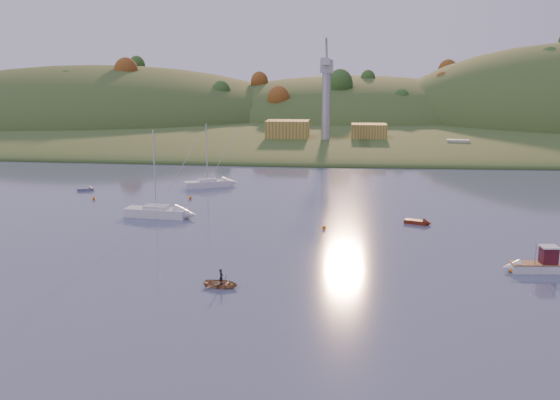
# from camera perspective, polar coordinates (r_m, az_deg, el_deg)

# --- Properties ---
(ground) EXTENTS (500.00, 500.00, 0.00)m
(ground) POSITION_cam_1_polar(r_m,az_deg,el_deg) (44.03, -3.37, -15.21)
(ground) COLOR #3C4462
(ground) RESTS_ON ground
(far_shore) EXTENTS (620.00, 220.00, 1.50)m
(far_shore) POSITION_cam_1_polar(r_m,az_deg,el_deg) (269.53, 4.46, 7.50)
(far_shore) COLOR #2D431A
(far_shore) RESTS_ON ground
(shore_slope) EXTENTS (640.00, 150.00, 7.00)m
(shore_slope) POSITION_cam_1_polar(r_m,az_deg,el_deg) (204.79, 4.00, 6.16)
(shore_slope) COLOR #2D431A
(shore_slope) RESTS_ON ground
(hill_left) EXTENTS (170.00, 140.00, 44.00)m
(hill_left) POSITION_cam_1_polar(r_m,az_deg,el_deg) (258.23, -16.26, 6.89)
(hill_left) COLOR #2D431A
(hill_left) RESTS_ON ground
(hill_center) EXTENTS (140.00, 120.00, 36.00)m
(hill_center) POSITION_cam_1_polar(r_m,az_deg,el_deg) (249.54, 6.66, 7.12)
(hill_center) COLOR #2D431A
(hill_center) RESTS_ON ground
(hillside_trees) EXTENTS (280.00, 50.00, 32.00)m
(hillside_trees) POSITION_cam_1_polar(r_m,az_deg,el_deg) (224.69, 4.17, 6.66)
(hillside_trees) COLOR #1F491A
(hillside_trees) RESTS_ON ground
(wharf) EXTENTS (42.00, 16.00, 2.40)m
(wharf) POSITION_cam_1_polar(r_m,az_deg,el_deg) (161.81, 5.28, 5.08)
(wharf) COLOR slate
(wharf) RESTS_ON ground
(shed_west) EXTENTS (11.00, 8.00, 4.80)m
(shed_west) POSITION_cam_1_polar(r_m,az_deg,el_deg) (163.06, 0.70, 6.45)
(shed_west) COLOR olive
(shed_west) RESTS_ON wharf
(shed_east) EXTENTS (9.00, 7.00, 4.00)m
(shed_east) POSITION_cam_1_polar(r_m,az_deg,el_deg) (163.58, 8.12, 6.21)
(shed_east) COLOR olive
(shed_east) RESTS_ON wharf
(dock_crane) EXTENTS (3.20, 28.00, 20.30)m
(dock_crane) POSITION_cam_1_polar(r_m,az_deg,el_deg) (157.19, 4.26, 10.74)
(dock_crane) COLOR #B7B7BC
(dock_crane) RESTS_ON wharf
(fishing_boat) EXTENTS (5.72, 2.19, 3.57)m
(fishing_boat) POSITION_cam_1_polar(r_m,az_deg,el_deg) (68.06, 21.96, -5.47)
(fishing_boat) COLOR silver
(fishing_boat) RESTS_ON ground
(sailboat_near) EXTENTS (8.22, 5.41, 11.02)m
(sailboat_near) POSITION_cam_1_polar(r_m,az_deg,el_deg) (109.16, -6.65, 1.55)
(sailboat_near) COLOR white
(sailboat_near) RESTS_ON ground
(sailboat_far) EXTENTS (8.96, 3.63, 12.08)m
(sailboat_far) POSITION_cam_1_polar(r_m,az_deg,el_deg) (88.08, -11.25, -1.03)
(sailboat_far) COLOR silver
(sailboat_far) RESTS_ON ground
(canoe) EXTENTS (3.66, 2.87, 0.69)m
(canoe) POSITION_cam_1_polar(r_m,az_deg,el_deg) (59.27, -5.39, -7.61)
(canoe) COLOR #A17F59
(canoe) RESTS_ON ground
(paddler) EXTENTS (0.44, 0.59, 1.49)m
(paddler) POSITION_cam_1_polar(r_m,az_deg,el_deg) (59.13, -5.40, -7.24)
(paddler) COLOR black
(paddler) RESTS_ON ground
(red_tender) EXTENTS (3.75, 2.55, 1.21)m
(red_tender) POSITION_cam_1_polar(r_m,az_deg,el_deg) (84.40, 12.79, -2.02)
(red_tender) COLOR #571C0C
(red_tender) RESTS_ON ground
(grey_dinghy) EXTENTS (3.01, 1.83, 1.06)m
(grey_dinghy) POSITION_cam_1_polar(r_m,az_deg,el_deg) (110.25, -17.13, 0.94)
(grey_dinghy) COLOR slate
(grey_dinghy) RESTS_ON ground
(work_vessel) EXTENTS (12.92, 5.74, 3.22)m
(work_vessel) POSITION_cam_1_polar(r_m,az_deg,el_deg) (160.33, 15.94, 4.59)
(work_vessel) COLOR slate
(work_vessel) RESTS_ON ground
(buoy_0) EXTENTS (0.50, 0.50, 0.50)m
(buoy_0) POSITION_cam_1_polar(r_m,az_deg,el_deg) (67.20, 20.48, -6.05)
(buoy_0) COLOR orange
(buoy_0) RESTS_ON ground
(buoy_1) EXTENTS (0.50, 0.50, 0.50)m
(buoy_1) POSITION_cam_1_polar(r_m,az_deg,el_deg) (79.87, 4.05, -2.54)
(buoy_1) COLOR orange
(buoy_1) RESTS_ON ground
(buoy_2) EXTENTS (0.50, 0.50, 0.50)m
(buoy_2) POSITION_cam_1_polar(r_m,az_deg,el_deg) (102.17, -16.66, 0.16)
(buoy_2) COLOR orange
(buoy_2) RESTS_ON ground
(buoy_3) EXTENTS (0.50, 0.50, 0.50)m
(buoy_3) POSITION_cam_1_polar(r_m,az_deg,el_deg) (99.41, -8.22, 0.22)
(buoy_3) COLOR orange
(buoy_3) RESTS_ON ground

